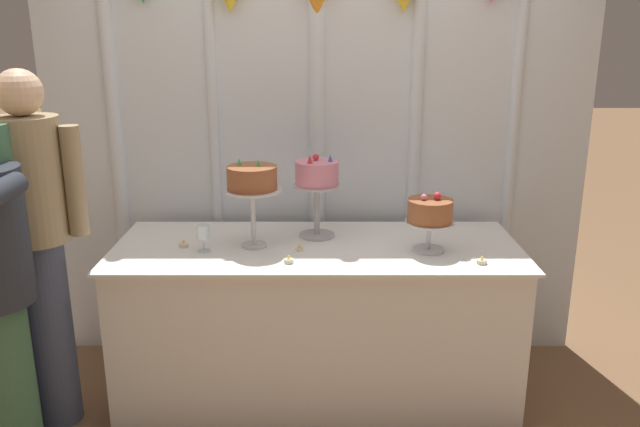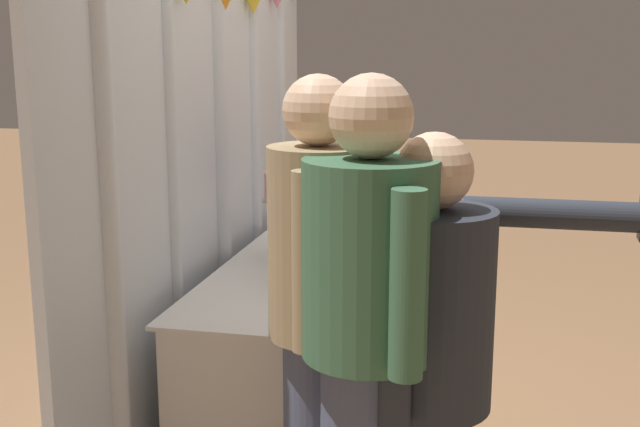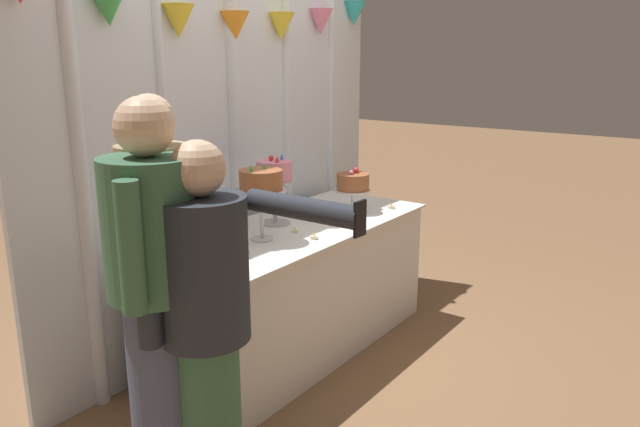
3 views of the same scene
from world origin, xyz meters
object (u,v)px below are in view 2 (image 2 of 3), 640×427
tealight_far_left (289,301)px  guest_man_dark_suit (318,329)px  guest_man_pink_jacket (368,361)px  wine_glass (311,273)px  tealight_near_right (332,263)px  guest_girl_blue_dress (431,380)px  tealight_far_right (396,224)px  cake_table (319,342)px  cake_display_leftmost (307,201)px  tealight_near_left (369,267)px  cake_display_center (289,192)px  cake_display_rightmost (357,198)px

tealight_far_left → guest_man_dark_suit: bearing=-157.9°
guest_man_pink_jacket → wine_glass: bearing=22.2°
tealight_near_right → guest_man_pink_jacket: bearing=-164.6°
guest_man_dark_suit → guest_girl_blue_dress: size_ratio=1.10×
tealight_far_right → cake_table: bearing=161.2°
guest_girl_blue_dress → tealight_far_left: bearing=41.0°
tealight_far_right → guest_man_pink_jacket: size_ratio=0.03×
cake_table → tealight_far_right: 0.88m
cake_display_leftmost → tealight_near_left: cake_display_leftmost is taller
wine_glass → guest_girl_blue_dress: (-0.76, -0.51, -0.06)m
tealight_near_right → guest_man_pink_jacket: (-1.31, -0.36, 0.10)m
wine_glass → tealight_near_right: (0.45, 0.01, -0.08)m
wine_glass → tealight_near_right: 0.46m
cake_display_center → tealight_near_right: cake_display_center is taller
wine_glass → tealight_far_left: (-0.11, 0.06, -0.08)m
cake_display_leftmost → tealight_far_right: size_ratio=9.04×
tealight_far_right → guest_girl_blue_dress: 2.07m
tealight_near_right → guest_girl_blue_dress: guest_girl_blue_dress is taller
cake_display_center → tealight_far_left: size_ratio=9.45×
tealight_near_left → guest_girl_blue_dress: 1.23m
cake_display_center → tealight_near_left: size_ratio=9.82×
cake_display_center → guest_man_dark_suit: guest_man_dark_suit is taller
cake_display_leftmost → tealight_near_right: bearing=-14.5°
cake_display_rightmost → cake_table: bearing=171.2°
cake_display_rightmost → tealight_near_left: 0.70m
cake_display_rightmost → tealight_near_left: size_ratio=6.61×
cake_display_leftmost → tealight_far_left: 0.46m
guest_man_dark_suit → wine_glass: bearing=14.4°
wine_glass → tealight_near_left: (0.41, -0.16, -0.08)m
cake_display_leftmost → guest_girl_blue_dress: bearing=-149.7°
cake_display_rightmost → tealight_far_left: cake_display_rightmost is taller
cake_display_leftmost → tealight_far_right: (1.05, -0.23, -0.31)m
cake_table → cake_display_center: (0.00, 0.14, 0.69)m
tealight_far_left → tealight_far_right: size_ratio=0.96×
tealight_near_left → wine_glass: bearing=158.9°
cake_display_rightmost → guest_man_pink_jacket: bearing=-169.5°
cake_display_leftmost → tealight_far_left: bearing=-178.5°
tealight_near_right → guest_man_dark_suit: 1.17m
tealight_far_right → tealight_near_left: bearing=179.4°
cake_table → tealight_near_left: bearing=-117.2°
wine_glass → tealight_far_right: (1.27, -0.17, -0.08)m
cake_table → guest_man_pink_jacket: size_ratio=1.19×
tealight_near_right → cake_display_leftmost: bearing=165.5°
cake_table → tealight_far_right: (0.74, -0.25, 0.40)m
cake_display_leftmost → wine_glass: cake_display_leftmost is taller
cake_display_center → tealight_near_right: bearing=-112.3°
guest_man_dark_suit → guest_man_pink_jacket: guest_man_pink_jacket is taller
cake_display_rightmost → tealight_far_right: cake_display_rightmost is taller
cake_table → cake_display_rightmost: size_ratio=6.82×
tealight_near_left → guest_man_pink_jacket: guest_man_pink_jacket is taller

